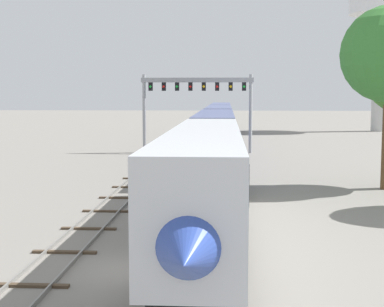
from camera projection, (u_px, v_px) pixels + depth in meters
ground_plane at (144, 270)px, 20.56m from camera, size 400.00×400.00×0.00m
track_main at (220, 139)px, 79.99m from camera, size 2.60×200.00×0.16m
track_near at (166, 153)px, 60.47m from camera, size 2.60×160.00×0.16m
passenger_train at (218, 130)px, 59.61m from camera, size 3.04×92.03×4.80m
signal_gantry at (197, 95)px, 61.17m from camera, size 12.10×0.49×8.44m
water_tower at (383, 8)px, 95.32m from camera, size 11.20×11.20×25.72m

